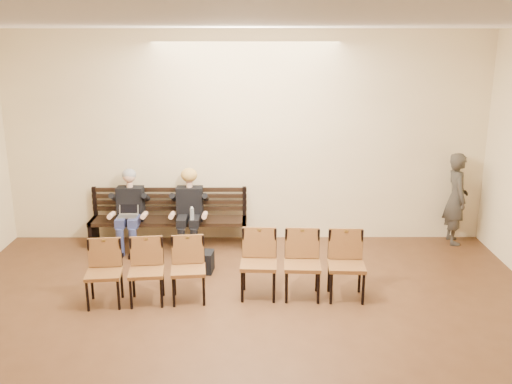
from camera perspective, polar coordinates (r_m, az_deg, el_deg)
room_walls at (r=5.21m, az=-1.70°, el=5.57°), size 8.02×10.01×3.51m
bench at (r=9.66m, az=-8.69°, el=-3.96°), size 2.60×0.90×0.45m
seated_man at (r=9.52m, az=-12.51°, el=-1.84°), size 0.53×0.73×1.27m
seated_woman at (r=9.37m, az=-6.67°, el=-2.00°), size 0.53×0.73×1.23m
laptop at (r=9.40m, az=-12.71°, el=-2.57°), size 0.31×0.25×0.22m
water_bottle at (r=9.10m, az=-6.40°, el=-2.91°), size 0.07×0.07×0.22m
bag at (r=8.58m, az=-5.73°, el=-6.93°), size 0.45×0.34×0.31m
passerby at (r=10.02m, az=19.44°, el=0.01°), size 0.45×0.66×1.78m
chair_row_front at (r=7.64m, az=-10.91°, el=-7.88°), size 1.58×0.62×0.86m
chair_row_back at (r=7.66m, az=4.66°, el=-7.33°), size 1.67×0.58×0.92m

